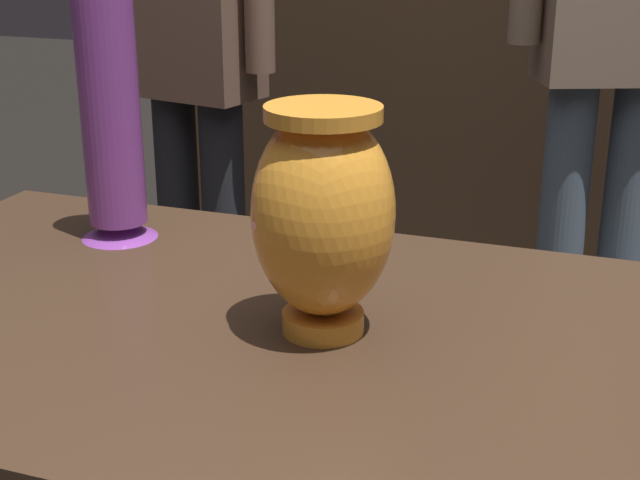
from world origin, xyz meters
name	(u,v)px	position (x,y,z in m)	size (l,w,h in m)	color
back_display_shelf	(544,141)	(0.00, 2.20, 0.49)	(2.60, 0.40, 0.99)	#422D1E
vase_centerpiece	(323,213)	(0.01, 0.00, 0.93)	(0.14, 0.14, 0.24)	orange
vase_tall_behind	(111,119)	(-0.35, 0.18, 0.96)	(0.10, 0.10, 0.33)	#7A388E
visitor_center_back	(617,3)	(0.21, 1.33, 1.02)	(0.44, 0.29, 1.72)	slate
visitor_near_left	(193,36)	(-0.76, 1.20, 0.92)	(0.46, 0.24, 1.57)	#232328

